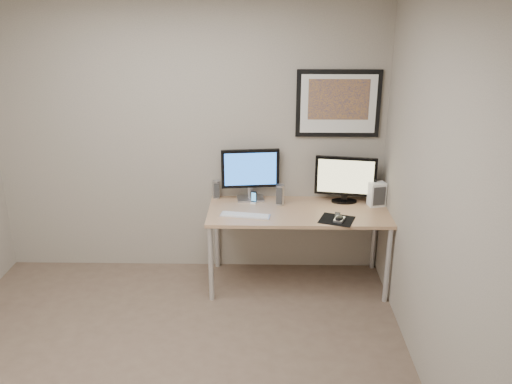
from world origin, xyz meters
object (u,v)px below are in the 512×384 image
speaker_left (216,189)px  phone_dock (254,197)px  desk (298,217)px  monitor_tv (345,178)px  monitor_large (250,172)px  fan_unit (377,194)px  framed_art (338,104)px  speaker_right (280,195)px  keyboard (245,215)px

speaker_left → phone_dock: (0.36, -0.14, -0.03)m
desk → monitor_tv: monitor_tv is taller
desk → monitor_large: 0.60m
phone_dock → desk: bearing=-1.3°
desk → speaker_left: 0.82m
speaker_left → phone_dock: size_ratio=1.44×
fan_unit → monitor_tv: bearing=150.2°
monitor_tv → phone_dock: monitor_tv is taller
fan_unit → desk: bearing=175.6°
desk → speaker_left: (-0.76, 0.29, 0.15)m
monitor_large → framed_art: bearing=-1.1°
monitor_large → speaker_right: (0.27, -0.12, -0.17)m
framed_art → monitor_tv: 0.68m
monitor_large → fan_unit: monitor_large is taller
framed_art → monitor_large: framed_art is taller
monitor_tv → keyboard: bearing=-149.3°
monitor_large → speaker_right: size_ratio=2.82×
desk → phone_dock: size_ratio=13.57×
speaker_right → phone_dock: bearing=-171.7°
speaker_left → speaker_right: size_ratio=0.90×
phone_dock → speaker_right: bearing=15.4°
monitor_large → monitor_tv: monitor_large is taller
speaker_right → fan_unit: fan_unit is taller
monitor_large → keyboard: monitor_large is taller
framed_art → keyboard: size_ratio=1.74×
keyboard → fan_unit: size_ratio=1.97×
monitor_large → speaker_right: bearing=-29.8°
keyboard → monitor_large: bearing=94.7°
framed_art → speaker_right: framed_art is taller
monitor_tv → speaker_left: (-1.19, 0.09, -0.15)m
speaker_right → phone_dock: 0.24m
framed_art → speaker_right: 0.97m
monitor_large → monitor_tv: (0.87, -0.05, -0.04)m
framed_art → speaker_left: (-1.11, -0.04, -0.81)m
speaker_left → phone_dock: 0.38m
fan_unit → keyboard: bearing=178.6°
phone_dock → fan_unit: bearing=18.6°
framed_art → monitor_large: 1.00m
framed_art → speaker_left: bearing=-178.0°
framed_art → phone_dock: framed_art is taller
phone_dock → framed_art: bearing=33.3°
desk → monitor_large: size_ratio=3.01×
desk → fan_unit: 0.74m
speaker_right → framed_art: bearing=34.1°
keyboard → fan_unit: fan_unit is taller
monitor_tv → fan_unit: bearing=-5.9°
speaker_right → fan_unit: 0.87m
speaker_right → fan_unit: size_ratio=0.86×
monitor_large → phone_dock: 0.23m
desk → speaker_left: speaker_left is taller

